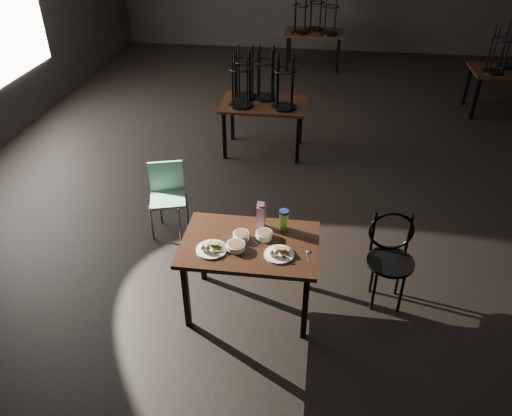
# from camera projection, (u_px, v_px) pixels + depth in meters

# --- Properties ---
(main_table) EXTENTS (1.20, 0.80, 0.75)m
(main_table) POSITION_uv_depth(u_px,v_px,m) (250.00, 250.00, 4.39)
(main_table) COLOR black
(main_table) RESTS_ON ground
(plate_left) EXTENTS (0.27, 0.27, 0.09)m
(plate_left) POSITION_uv_depth(u_px,v_px,m) (211.00, 248.00, 4.25)
(plate_left) COLOR white
(plate_left) RESTS_ON main_table
(plate_right) EXTENTS (0.25, 0.25, 0.08)m
(plate_right) POSITION_uv_depth(u_px,v_px,m) (279.00, 253.00, 4.19)
(plate_right) COLOR white
(plate_right) RESTS_ON main_table
(bowl_near) EXTENTS (0.14, 0.14, 0.06)m
(bowl_near) POSITION_uv_depth(u_px,v_px,m) (241.00, 235.00, 4.39)
(bowl_near) COLOR white
(bowl_near) RESTS_ON main_table
(bowl_far) EXTENTS (0.15, 0.15, 0.06)m
(bowl_far) POSITION_uv_depth(u_px,v_px,m) (264.00, 235.00, 4.39)
(bowl_far) COLOR white
(bowl_far) RESTS_ON main_table
(bowl_big) EXTENTS (0.16, 0.16, 0.06)m
(bowl_big) POSITION_uv_depth(u_px,v_px,m) (236.00, 246.00, 4.26)
(bowl_big) COLOR white
(bowl_big) RESTS_ON main_table
(juice_carton) EXTENTS (0.08, 0.08, 0.27)m
(juice_carton) POSITION_uv_depth(u_px,v_px,m) (261.00, 215.00, 4.49)
(juice_carton) COLOR #991B77
(juice_carton) RESTS_ON main_table
(water_bottle) EXTENTS (0.11, 0.11, 0.20)m
(water_bottle) POSITION_uv_depth(u_px,v_px,m) (284.00, 220.00, 4.47)
(water_bottle) COLOR #80D13D
(water_bottle) RESTS_ON main_table
(spoon) EXTENTS (0.05, 0.17, 0.01)m
(spoon) POSITION_uv_depth(u_px,v_px,m) (308.00, 252.00, 4.23)
(spoon) COLOR silver
(spoon) RESTS_ON main_table
(bentwood_chair) EXTENTS (0.43, 0.43, 0.91)m
(bentwood_chair) POSITION_uv_depth(u_px,v_px,m) (390.00, 252.00, 4.57)
(bentwood_chair) COLOR black
(bentwood_chair) RESTS_ON ground
(school_chair) EXTENTS (0.47, 0.47, 0.82)m
(school_chair) POSITION_uv_depth(u_px,v_px,m) (167.00, 192.00, 5.53)
(school_chair) COLOR #6DA98A
(school_chair) RESTS_ON ground
(bg_table_left) EXTENTS (1.20, 0.80, 1.48)m
(bg_table_left) POSITION_uv_depth(u_px,v_px,m) (262.00, 99.00, 7.02)
(bg_table_left) COLOR black
(bg_table_left) RESTS_ON ground
(bg_table_right) EXTENTS (1.20, 0.80, 1.48)m
(bg_table_right) POSITION_uv_depth(u_px,v_px,m) (510.00, 69.00, 8.20)
(bg_table_right) COLOR black
(bg_table_right) RESTS_ON ground
(bg_table_far) EXTENTS (1.20, 0.80, 1.48)m
(bg_table_far) POSITION_uv_depth(u_px,v_px,m) (315.00, 30.00, 10.26)
(bg_table_far) COLOR black
(bg_table_far) RESTS_ON ground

